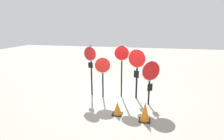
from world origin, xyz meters
name	(u,v)px	position (x,y,z in m)	size (l,w,h in m)	color
ground_plane	(118,99)	(0.00, 0.00, 0.00)	(40.00, 40.00, 0.00)	gray
stop_sign_0	(91,61)	(-1.41, 0.20, 1.75)	(0.69, 0.20, 2.50)	black
stop_sign_1	(103,69)	(-0.77, 0.04, 1.44)	(0.75, 0.22, 2.01)	black
stop_sign_2	(122,60)	(0.10, 0.30, 1.85)	(0.73, 0.14, 2.55)	black
stop_sign_3	(137,65)	(0.81, 0.25, 1.66)	(0.84, 0.32, 2.41)	black
stop_sign_4	(151,75)	(1.45, -0.34, 1.39)	(0.76, 0.46, 2.00)	black
traffic_cone_0	(145,112)	(1.30, -1.74, 0.37)	(0.42, 0.42, 0.74)	black
traffic_cone_1	(117,108)	(0.23, -1.48, 0.26)	(0.41, 0.41, 0.53)	black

